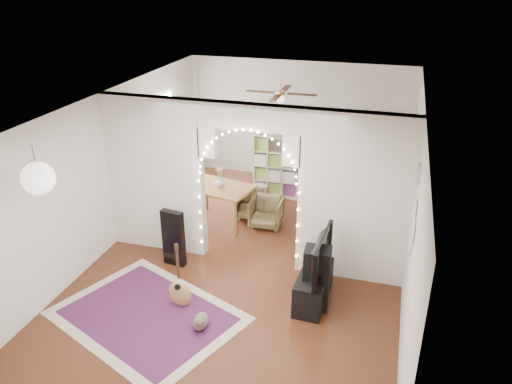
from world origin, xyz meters
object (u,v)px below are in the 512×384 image
(acoustic_guitar, at_px, (179,284))
(media_console, at_px, (313,287))
(floor_speaker, at_px, (316,278))
(bookcase, at_px, (284,166))
(dining_chair_right, at_px, (266,212))
(dining_table, at_px, (220,190))
(dining_chair_left, at_px, (251,204))

(acoustic_guitar, xyz_separation_m, media_console, (1.84, 0.66, -0.14))
(acoustic_guitar, distance_m, floor_speaker, 1.97)
(bookcase, height_order, dining_chair_right, bookcase)
(acoustic_guitar, relative_size, dining_table, 0.66)
(media_console, xyz_separation_m, dining_chair_right, (-1.28, 2.10, 0.03))
(floor_speaker, xyz_separation_m, bookcase, (-1.35, 3.64, 0.19))
(bookcase, bearing_deg, dining_table, -111.70)
(acoustic_guitar, bearing_deg, media_console, -4.29)
(media_console, height_order, dining_table, dining_table)
(dining_table, bearing_deg, dining_chair_right, 19.86)
(dining_table, bearing_deg, floor_speaker, -31.17)
(acoustic_guitar, distance_m, dining_chair_left, 3.06)
(dining_chair_right, bearing_deg, bookcase, 88.48)
(bookcase, bearing_deg, floor_speaker, -62.07)
(dining_chair_left, bearing_deg, bookcase, 63.07)
(floor_speaker, xyz_separation_m, dining_chair_left, (-1.73, 2.50, -0.21))
(floor_speaker, bearing_deg, acoustic_guitar, -167.08)
(floor_speaker, relative_size, dining_chair_left, 1.65)
(floor_speaker, bearing_deg, dining_chair_left, 121.17)
(acoustic_guitar, xyz_separation_m, dining_chair_right, (0.55, 2.76, -0.11))
(media_console, height_order, dining_chair_right, dining_chair_right)
(media_console, relative_size, dining_chair_left, 1.72)
(floor_speaker, bearing_deg, dining_table, 133.50)
(floor_speaker, height_order, dining_chair_right, floor_speaker)
(dining_chair_right, bearing_deg, floor_speaker, -60.73)
(media_console, relative_size, bookcase, 0.75)
(dining_table, distance_m, dining_chair_left, 0.77)
(media_console, bearing_deg, dining_chair_right, 124.17)
(dining_chair_right, bearing_deg, media_console, -60.52)
(dining_table, height_order, dining_chair_right, dining_table)
(dining_chair_left, distance_m, dining_chair_right, 0.49)
(acoustic_guitar, bearing_deg, dining_chair_right, 54.56)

